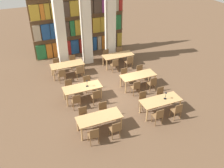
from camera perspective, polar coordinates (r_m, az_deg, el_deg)
ground_plane at (r=14.10m, az=-0.42°, el=-1.82°), size 40.00×40.00×0.00m
bookshelf_bank at (r=17.82m, az=-7.57°, el=14.88°), size 6.55×0.35×5.50m
pillar_left at (r=15.87m, az=-11.93°, el=13.63°), size 0.58×0.58×6.00m
pillar_center at (r=16.24m, az=-6.03°, el=14.56°), size 0.58×0.58×6.00m
pillar_right at (r=16.76m, az=-0.41°, el=15.31°), size 0.58×0.58×6.00m
reading_table_0 at (r=11.23m, az=-2.93°, el=-7.88°), size 2.02×0.83×0.77m
chair_0 at (r=10.74m, az=-4.24°, el=-11.56°), size 0.42×0.40×0.89m
chair_1 at (r=11.75m, az=-6.48°, el=-7.14°), size 0.42×0.40×0.89m
chair_2 at (r=10.99m, az=0.73°, el=-10.21°), size 0.42×0.40×0.89m
chair_3 at (r=11.98m, az=-1.92°, el=-6.02°), size 0.42×0.40×0.89m
reading_table_1 at (r=12.45m, az=11.07°, el=-3.92°), size 2.02×0.83×0.77m
chair_4 at (r=11.85m, az=10.49°, el=-7.13°), size 0.42×0.40×0.89m
chair_5 at (r=12.78m, az=7.23°, el=-3.50°), size 0.42×0.40×0.89m
chair_6 at (r=12.36m, az=14.59°, el=-5.85°), size 0.42×0.40×0.89m
chair_7 at (r=13.25m, az=11.15°, el=-2.45°), size 0.42×0.40×0.89m
desk_lamp_0 at (r=12.37m, az=12.18°, el=-2.29°), size 0.14×0.14×0.41m
reading_table_2 at (r=13.26m, az=-6.79°, el=-1.00°), size 2.02×0.83×0.77m
chair_8 at (r=12.70m, az=-8.19°, el=-3.84°), size 0.42×0.40×0.89m
chair_9 at (r=13.84m, az=-9.75°, el=-0.66°), size 0.42×0.40×0.89m
chair_10 at (r=12.93m, az=-3.70°, el=-2.81°), size 0.42×0.40×0.89m
chair_11 at (r=14.04m, az=-5.60°, el=0.24°), size 0.42×0.40×0.89m
desk_lamp_1 at (r=13.10m, az=-5.73°, el=0.46°), size 0.14×0.14×0.40m
reading_table_3 at (r=14.31m, az=6.00°, el=1.77°), size 2.02×0.83×0.77m
chair_12 at (r=13.68m, az=5.43°, el=-0.71°), size 0.42×0.40×0.89m
chair_13 at (r=14.74m, az=2.95°, el=2.03°), size 0.42×0.40×0.89m
chair_14 at (r=14.13m, az=9.17°, el=0.18°), size 0.42×0.40×0.89m
chair_15 at (r=15.16m, az=6.50°, el=2.78°), size 0.42×0.40×0.89m
reading_table_4 at (r=15.62m, az=-10.18°, el=4.20°), size 2.02×0.83×0.77m
chair_16 at (r=15.03m, az=-11.38°, el=2.03°), size 0.42×0.40×0.89m
chair_17 at (r=16.24m, az=-12.48°, el=4.32°), size 0.42×0.40×0.89m
chair_18 at (r=15.21m, az=-7.50°, el=2.82°), size 0.42×0.40×0.89m
chair_19 at (r=16.41m, az=-8.87°, el=5.04°), size 0.42×0.40×0.89m
reading_table_5 at (r=16.55m, az=1.40°, el=6.41°), size 2.02×0.83×0.77m
chair_20 at (r=15.87m, az=0.61°, el=4.44°), size 0.42×0.40×0.89m
chair_21 at (r=17.02m, az=-1.25°, el=6.48°), size 0.42×0.40×0.89m
chair_22 at (r=16.25m, az=3.89°, el=5.07°), size 0.42×0.40×0.89m
chair_23 at (r=17.38m, az=1.86°, el=7.03°), size 0.42×0.40×0.89m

